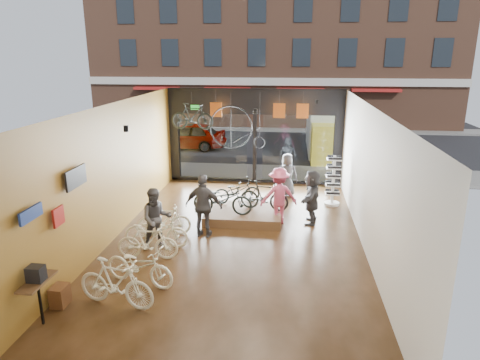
% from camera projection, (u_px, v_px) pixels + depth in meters
% --- Properties ---
extents(ground_plane, '(7.00, 12.00, 0.04)m').
position_uv_depth(ground_plane, '(236.00, 242.00, 12.09)').
color(ground_plane, black).
rests_on(ground_plane, ground).
extents(ceiling, '(7.00, 12.00, 0.04)m').
position_uv_depth(ceiling, '(236.00, 105.00, 11.01)').
color(ceiling, black).
rests_on(ceiling, ground).
extents(wall_left, '(0.04, 12.00, 3.80)m').
position_uv_depth(wall_left, '(111.00, 173.00, 11.94)').
color(wall_left, '#AC7624').
rests_on(wall_left, ground).
extents(wall_right, '(0.04, 12.00, 3.80)m').
position_uv_depth(wall_right, '(370.00, 181.00, 11.15)').
color(wall_right, beige).
rests_on(wall_right, ground).
extents(wall_back, '(7.00, 0.04, 3.80)m').
position_uv_depth(wall_back, '(181.00, 298.00, 5.81)').
color(wall_back, beige).
rests_on(wall_back, ground).
extents(storefront, '(7.00, 0.26, 3.80)m').
position_uv_depth(storefront, '(255.00, 136.00, 17.27)').
color(storefront, black).
rests_on(storefront, ground).
extents(exit_sign, '(0.35, 0.06, 0.18)m').
position_uv_depth(exit_sign, '(195.00, 107.00, 17.10)').
color(exit_sign, '#198C26').
rests_on(exit_sign, storefront).
extents(street_road, '(30.00, 18.00, 0.02)m').
position_uv_depth(street_road, '(267.00, 140.00, 26.38)').
color(street_road, black).
rests_on(street_road, ground).
extents(sidewalk_near, '(30.00, 2.40, 0.12)m').
position_uv_depth(sidewalk_near, '(257.00, 172.00, 18.93)').
color(sidewalk_near, slate).
rests_on(sidewalk_near, ground).
extents(sidewalk_far, '(30.00, 2.00, 0.12)m').
position_uv_depth(sidewalk_far, '(270.00, 128.00, 30.17)').
color(sidewalk_far, slate).
rests_on(sidewalk_far, ground).
extents(opposite_building, '(26.00, 5.00, 14.00)m').
position_uv_depth(opposite_building, '(274.00, 27.00, 30.59)').
color(opposite_building, brown).
rests_on(opposite_building, ground).
extents(street_car, '(4.35, 1.75, 1.48)m').
position_uv_depth(street_car, '(187.00, 136.00, 23.79)').
color(street_car, gray).
rests_on(street_car, street_road).
extents(box_truck, '(2.41, 7.22, 2.84)m').
position_uv_depth(box_truck, '(333.00, 129.00, 21.76)').
color(box_truck, silver).
rests_on(box_truck, street_road).
extents(floor_bike_1, '(1.83, 0.84, 1.06)m').
position_uv_depth(floor_bike_1, '(116.00, 283.00, 8.85)').
color(floor_bike_1, white).
rests_on(floor_bike_1, ground_plane).
extents(floor_bike_2, '(1.87, 1.07, 0.93)m').
position_uv_depth(floor_bike_2, '(139.00, 266.00, 9.72)').
color(floor_bike_2, white).
rests_on(floor_bike_2, ground_plane).
extents(floor_bike_3, '(1.60, 0.54, 0.95)m').
position_uv_depth(floor_bike_3, '(148.00, 242.00, 10.93)').
color(floor_bike_3, white).
rests_on(floor_bike_3, ground_plane).
extents(floor_bike_4, '(1.77, 0.65, 0.92)m').
position_uv_depth(floor_bike_4, '(156.00, 231.00, 11.65)').
color(floor_bike_4, white).
rests_on(floor_bike_4, ground_plane).
extents(floor_bike_5, '(1.60, 0.77, 0.93)m').
position_uv_depth(floor_bike_5, '(164.00, 220.00, 12.38)').
color(floor_bike_5, white).
rests_on(floor_bike_5, ground_plane).
extents(display_platform, '(2.40, 1.80, 0.30)m').
position_uv_depth(display_platform, '(244.00, 214.00, 13.70)').
color(display_platform, brown).
rests_on(display_platform, ground_plane).
extents(display_bike_left, '(1.91, 0.78, 0.98)m').
position_uv_depth(display_bike_left, '(223.00, 199.00, 13.21)').
color(display_bike_left, black).
rests_on(display_bike_left, display_platform).
extents(display_bike_mid, '(1.63, 0.72, 0.95)m').
position_uv_depth(display_bike_mid, '(264.00, 196.00, 13.56)').
color(display_bike_mid, black).
rests_on(display_bike_mid, display_platform).
extents(display_bike_right, '(1.68, 1.07, 0.83)m').
position_uv_depth(display_bike_right, '(237.00, 191.00, 14.21)').
color(display_bike_right, black).
rests_on(display_bike_right, display_platform).
extents(customer_1, '(1.01, 0.91, 1.70)m').
position_uv_depth(customer_1, '(156.00, 219.00, 11.45)').
color(customer_1, '#3F3F44').
rests_on(customer_1, ground_plane).
extents(customer_2, '(1.13, 0.57, 1.86)m').
position_uv_depth(customer_2, '(204.00, 206.00, 12.19)').
color(customer_2, '#3F3F44').
rests_on(customer_2, ground_plane).
extents(customer_3, '(1.27, 0.90, 1.78)m').
position_uv_depth(customer_3, '(279.00, 196.00, 13.19)').
color(customer_3, '#CC4C72').
rests_on(customer_3, ground_plane).
extents(customer_4, '(0.79, 0.52, 1.60)m').
position_uv_depth(customer_4, '(287.00, 175.00, 15.80)').
color(customer_4, '#3F3F44').
rests_on(customer_4, ground_plane).
extents(customer_5, '(0.73, 1.64, 1.70)m').
position_uv_depth(customer_5, '(312.00, 197.00, 13.20)').
color(customer_5, '#3F3F44').
rests_on(customer_5, ground_plane).
extents(sunglasses_rack, '(0.52, 0.43, 1.77)m').
position_uv_depth(sunglasses_rack, '(333.00, 181.00, 14.78)').
color(sunglasses_rack, white).
rests_on(sunglasses_rack, ground_plane).
extents(wall_merch, '(0.40, 2.40, 2.60)m').
position_uv_depth(wall_merch, '(52.00, 246.00, 8.76)').
color(wall_merch, navy).
rests_on(wall_merch, wall_left).
extents(penny_farthing, '(1.97, 0.06, 1.58)m').
position_uv_depth(penny_farthing, '(240.00, 129.00, 15.45)').
color(penny_farthing, black).
rests_on(penny_farthing, ceiling).
extents(hung_bike, '(1.61, 0.58, 0.95)m').
position_uv_depth(hung_bike, '(192.00, 116.00, 15.50)').
color(hung_bike, black).
rests_on(hung_bike, ceiling).
extents(jersey_left, '(0.45, 0.03, 0.55)m').
position_uv_depth(jersey_left, '(216.00, 110.00, 16.34)').
color(jersey_left, '#CC5919').
rests_on(jersey_left, ceiling).
extents(jersey_mid, '(0.45, 0.03, 0.55)m').
position_uv_depth(jersey_mid, '(279.00, 111.00, 16.07)').
color(jersey_mid, '#CC5919').
rests_on(jersey_mid, ceiling).
extents(jersey_right, '(0.45, 0.03, 0.55)m').
position_uv_depth(jersey_right, '(303.00, 111.00, 15.97)').
color(jersey_right, '#CC5919').
rests_on(jersey_right, ceiling).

